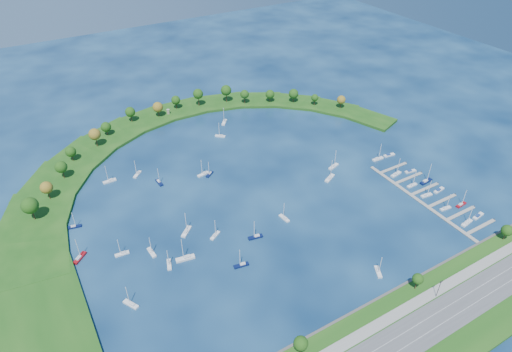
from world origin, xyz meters
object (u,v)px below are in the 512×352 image
harbor_tower (168,112)px  moored_boat_5 (80,257)px  docked_boat_11 (389,155)px  moored_boat_4 (256,236)px  moored_boat_18 (122,253)px  docked_boat_5 (439,190)px  docked_boat_8 (396,174)px  moored_boat_1 (169,264)px  moored_boat_20 (137,174)px  docked_boat_6 (412,185)px  moored_boat_9 (334,166)px  docked_boat_4 (427,195)px  moored_boat_10 (159,182)px  moored_boat_16 (110,181)px  moored_boat_3 (186,231)px  moored_boat_11 (330,178)px  moored_boat_13 (215,235)px  moored_boat_19 (224,122)px  moored_boat_7 (220,136)px  moored_boat_15 (151,252)px  docked_boat_7 (426,181)px  moored_boat_14 (185,258)px  docked_boat_9 (410,171)px  docked_boat_0 (467,222)px  dock_system (428,197)px  docked_boat_3 (461,204)px  moored_boat_2 (378,271)px  moored_boat_17 (75,226)px  moored_boat_8 (241,265)px  moored_boat_6 (210,174)px  docked_boat_2 (446,208)px  moored_boat_21 (203,174)px  docked_boat_10 (378,159)px  docked_boat_1 (478,216)px  moored_boat_0 (131,304)px

harbor_tower → moored_boat_5: 153.65m
moored_boat_5 → docked_boat_11: (202.95, -8.46, -0.31)m
moored_boat_4 → moored_boat_18: (-64.88, 23.73, -0.03)m
docked_boat_5 → docked_boat_8: bearing=105.1°
moored_boat_1 → moored_boat_20: moored_boat_20 is taller
moored_boat_20 → docked_boat_6: moored_boat_20 is taller
moored_boat_9 → docked_boat_4: moored_boat_9 is taller
moored_boat_10 → moored_boat_16: size_ratio=0.95×
docked_boat_6 → moored_boat_3: bearing=166.9°
moored_boat_11 → moored_boat_13: moored_boat_11 is taller
moored_boat_19 → moored_boat_1: bearing=0.7°
moored_boat_7 → moored_boat_15: 120.00m
moored_boat_19 → docked_boat_7: docked_boat_7 is taller
docked_boat_8 → moored_boat_14: bearing=170.9°
moored_boat_10 → moored_boat_20: bearing=-153.5°
docked_boat_9 → docked_boat_0: bearing=-92.1°
moored_boat_14 → docked_boat_11: bearing=-163.6°
dock_system → docked_boat_3: bearing=-54.3°
docked_boat_0 → docked_boat_9: docked_boat_0 is taller
moored_boat_16 → docked_boat_8: size_ratio=0.98×
moored_boat_14 → moored_boat_9: bearing=-157.3°
moored_boat_2 → moored_boat_14: size_ratio=0.79×
moored_boat_11 → moored_boat_14: moored_boat_14 is taller
moored_boat_2 → moored_boat_20: (-75.43, 138.99, 0.00)m
moored_boat_7 → harbor_tower: bearing=-25.9°
docked_boat_6 → moored_boat_17: bearing=160.5°
docked_boat_4 → moored_boat_9: bearing=125.4°
moored_boat_11 → harbor_tower: bearing=87.5°
docked_boat_9 → dock_system: bearing=-104.3°
harbor_tower → dock_system: (95.90, -175.10, -3.63)m
harbor_tower → moored_boat_15: bearing=-114.5°
docked_boat_11 → moored_boat_20: bearing=164.1°
moored_boat_3 → moored_boat_8: (14.03, -36.14, -0.05)m
moored_boat_1 → moored_boat_7: size_ratio=0.96×
moored_boat_14 → moored_boat_20: (2.18, 83.44, -0.09)m
moored_boat_1 → docked_boat_8: docked_boat_8 is taller
moored_boat_6 → moored_boat_9: 80.88m
docked_boat_2 → docked_boat_4: 14.06m
moored_boat_3 → moored_boat_21: bearing=12.3°
moored_boat_17 → docked_boat_4: (187.75, -77.77, 0.02)m
moored_boat_9 → moored_boat_10: 112.43m
moored_boat_2 → moored_boat_4: bearing=-114.7°
moored_boat_3 → docked_boat_0: size_ratio=1.06×
harbor_tower → moored_boat_21: 86.80m
moored_boat_10 → docked_boat_10: size_ratio=0.94×
moored_boat_8 → moored_boat_20: 103.53m
moored_boat_10 → docked_boat_6: (133.59, -81.66, -0.02)m
moored_boat_8 → docked_boat_1: 137.56m
moored_boat_0 → moored_boat_17: moored_boat_0 is taller
moored_boat_5 → moored_boat_11: moored_boat_11 is taller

